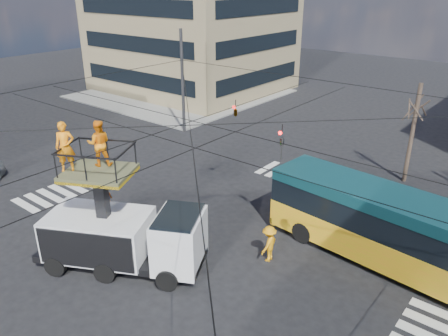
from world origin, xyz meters
TOP-DOWN VIEW (x-y plane):
  - ground at (0.00, 0.00)m, footprint 120.00×120.00m
  - sidewalk_nw at (-21.00, 21.00)m, footprint 18.00×18.00m
  - crosswalks at (0.00, 0.00)m, footprint 22.40×22.40m
  - overhead_network at (-0.07, 0.40)m, footprint 24.24×24.24m
  - tree_a at (5.00, 13.50)m, footprint 2.00×2.00m
  - utility_truck at (-1.42, -2.69)m, footprint 7.27×5.28m
  - city_bus at (7.85, 4.41)m, footprint 12.43×3.76m
  - traffic_cone at (-6.83, -2.75)m, footprint 0.36×0.36m
  - worker_ground at (-5.50, -0.55)m, footprint 0.79×1.10m
  - flagger at (3.08, 1.44)m, footprint 0.71×1.13m

SIDE VIEW (x-z plane):
  - ground at x=0.00m, z-range 0.00..0.00m
  - crosswalks at x=0.00m, z-range 0.00..0.02m
  - sidewalk_nw at x=-21.00m, z-range 0.00..0.12m
  - traffic_cone at x=-6.83m, z-range 0.00..0.76m
  - flagger at x=3.08m, z-range 0.00..1.66m
  - worker_ground at x=-5.50m, z-range 0.00..1.74m
  - city_bus at x=7.85m, z-range 0.13..3.33m
  - utility_truck at x=-1.42m, z-range -1.11..5.25m
  - overhead_network at x=-0.07m, z-range 0.29..8.29m
  - tree_a at x=5.00m, z-range 1.63..7.63m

